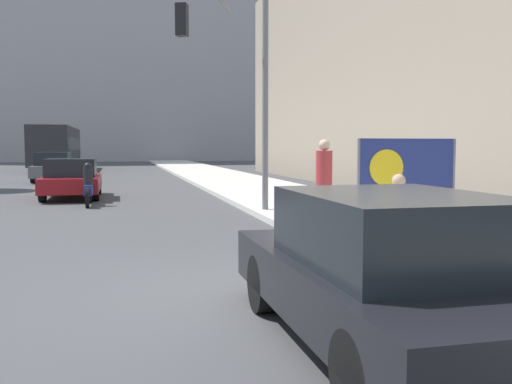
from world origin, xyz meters
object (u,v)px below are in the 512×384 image
at_px(jogger_on_sidewalk, 324,182).
at_px(protest_banner, 406,180).
at_px(city_bus_on_road, 57,146).
at_px(car_on_road_midblock, 54,167).
at_px(parked_car_curbside, 388,271).
at_px(seated_protester, 399,209).
at_px(traffic_light_pole, 234,65).
at_px(motorcycle_on_road, 88,187).
at_px(car_on_road_nearest, 72,178).

xyz_separation_m(jogger_on_sidewalk, protest_banner, (1.77, -0.20, 0.04)).
relative_size(jogger_on_sidewalk, city_bus_on_road, 0.15).
bearing_deg(car_on_road_midblock, jogger_on_sidewalk, -69.71).
xyz_separation_m(jogger_on_sidewalk, parked_car_curbside, (-1.79, -6.49, -0.37)).
height_order(seated_protester, parked_car_curbside, parked_car_curbside).
height_order(protest_banner, traffic_light_pole, traffic_light_pole).
bearing_deg(protest_banner, motorcycle_on_road, 132.88).
bearing_deg(traffic_light_pole, motorcycle_on_road, 139.33).
relative_size(seated_protester, traffic_light_pole, 0.22).
bearing_deg(city_bus_on_road, jogger_on_sidewalk, -75.61).
xyz_separation_m(traffic_light_pole, car_on_road_midblock, (-6.27, 16.26, -3.22)).
xyz_separation_m(jogger_on_sidewalk, traffic_light_pole, (-1.13, 3.77, 2.88)).
xyz_separation_m(seated_protester, parked_car_curbside, (-2.06, -3.71, -0.11)).
height_order(protest_banner, motorcycle_on_road, protest_banner).
bearing_deg(jogger_on_sidewalk, parked_car_curbside, 80.90).
bearing_deg(jogger_on_sidewalk, motorcycle_on_road, -48.36).
xyz_separation_m(car_on_road_nearest, car_on_road_midblock, (-1.67, 10.26, 0.05)).
distance_m(seated_protester, jogger_on_sidewalk, 2.80).
distance_m(car_on_road_nearest, city_bus_on_road, 23.73).
distance_m(protest_banner, car_on_road_nearest, 12.48).
relative_size(traffic_light_pole, city_bus_on_road, 0.46).
bearing_deg(motorcycle_on_road, jogger_on_sidewalk, -54.72).
xyz_separation_m(parked_car_curbside, city_bus_on_road, (-6.75, 39.78, 1.12)).
height_order(traffic_light_pole, city_bus_on_road, traffic_light_pole).
bearing_deg(jogger_on_sidewalk, car_on_road_nearest, -53.21).
distance_m(city_bus_on_road, motorcycle_on_road, 26.42).
bearing_deg(traffic_light_pole, car_on_road_nearest, 127.53).
bearing_deg(car_on_road_midblock, seated_protester, -71.41).
xyz_separation_m(seated_protester, traffic_light_pole, (-1.40, 6.55, 3.15)).
height_order(seated_protester, car_on_road_midblock, car_on_road_midblock).
bearing_deg(seated_protester, motorcycle_on_road, 109.30).
relative_size(parked_car_curbside, car_on_road_midblock, 0.90).
height_order(jogger_on_sidewalk, car_on_road_midblock, jogger_on_sidewalk).
bearing_deg(car_on_road_midblock, city_bus_on_road, 94.91).
height_order(car_on_road_nearest, car_on_road_midblock, car_on_road_midblock).
bearing_deg(jogger_on_sidewalk, protest_banner, 179.81).
xyz_separation_m(protest_banner, city_bus_on_road, (-10.31, 33.50, 0.71)).
relative_size(car_on_road_nearest, city_bus_on_road, 0.33).
distance_m(traffic_light_pole, car_on_road_nearest, 8.23).
xyz_separation_m(car_on_road_midblock, city_bus_on_road, (-1.14, 13.27, 1.09)).
bearing_deg(motorcycle_on_road, city_bus_on_road, 97.60).
bearing_deg(traffic_light_pole, parked_car_curbside, -93.70).
relative_size(jogger_on_sidewalk, car_on_road_midblock, 0.39).
bearing_deg(car_on_road_nearest, jogger_on_sidewalk, -59.57).
bearing_deg(seated_protester, car_on_road_midblock, 99.68).
distance_m(traffic_light_pole, car_on_road_midblock, 17.72).
relative_size(traffic_light_pole, car_on_road_midblock, 1.22).
height_order(jogger_on_sidewalk, city_bus_on_road, city_bus_on_road).
bearing_deg(car_on_road_nearest, motorcycle_on_road, -75.40).
relative_size(traffic_light_pole, parked_car_curbside, 1.35).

